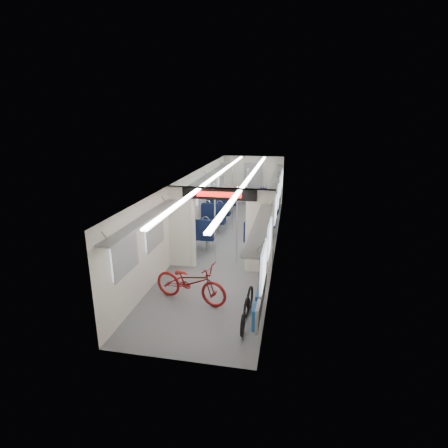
% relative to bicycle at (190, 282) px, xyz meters
% --- Properties ---
extents(carriage, '(12.00, 12.02, 2.31)m').
position_rel_bicycle_xyz_m(carriage, '(0.29, 3.68, 1.02)').
color(carriage, '#515456').
rests_on(carriage, ground).
extents(bicycle, '(1.92, 1.06, 0.96)m').
position_rel_bicycle_xyz_m(bicycle, '(0.00, 0.00, 0.00)').
color(bicycle, maroon).
rests_on(bicycle, ground).
extents(flip_bench, '(0.12, 2.08, 0.49)m').
position_rel_bicycle_xyz_m(flip_bench, '(1.65, -0.50, 0.10)').
color(flip_bench, gray).
rests_on(flip_bench, carriage).
extents(bike_hoop_a, '(0.05, 0.45, 0.45)m').
position_rel_bicycle_xyz_m(bike_hoop_a, '(1.37, -1.11, -0.28)').
color(bike_hoop_a, black).
rests_on(bike_hoop_a, ground).
extents(bike_hoop_b, '(0.10, 0.46, 0.45)m').
position_rel_bicycle_xyz_m(bike_hoop_b, '(1.36, -0.43, -0.28)').
color(bike_hoop_b, black).
rests_on(bike_hoop_b, ground).
extents(bike_hoop_c, '(0.10, 0.54, 0.53)m').
position_rel_bicycle_xyz_m(bike_hoop_c, '(1.39, -0.09, -0.24)').
color(bike_hoop_c, black).
rests_on(bike_hoop_c, ground).
extents(seat_bay_near_left, '(0.94, 2.24, 1.15)m').
position_rel_bicycle_xyz_m(seat_bay_near_left, '(-0.64, 4.20, 0.09)').
color(seat_bay_near_left, black).
rests_on(seat_bay_near_left, ground).
extents(seat_bay_near_right, '(0.91, 2.08, 1.10)m').
position_rel_bicycle_xyz_m(seat_bay_near_right, '(1.23, 4.26, 0.07)').
color(seat_bay_near_right, black).
rests_on(seat_bay_near_right, ground).
extents(seat_bay_far_left, '(0.92, 2.12, 1.12)m').
position_rel_bicycle_xyz_m(seat_bay_far_left, '(-0.64, 7.08, 0.07)').
color(seat_bay_far_left, black).
rests_on(seat_bay_far_left, ground).
extents(seat_bay_far_right, '(0.94, 2.20, 1.14)m').
position_rel_bicycle_xyz_m(seat_bay_far_right, '(1.23, 7.65, 0.08)').
color(seat_bay_far_right, black).
rests_on(seat_bay_far_right, ground).
extents(stanchion_near_left, '(0.05, 0.05, 2.30)m').
position_rel_bicycle_xyz_m(stanchion_near_left, '(0.02, 2.54, 0.67)').
color(stanchion_near_left, silver).
rests_on(stanchion_near_left, ground).
extents(stanchion_near_right, '(0.04, 0.04, 2.30)m').
position_rel_bicycle_xyz_m(stanchion_near_right, '(0.71, 2.28, 0.67)').
color(stanchion_near_right, silver).
rests_on(stanchion_near_right, ground).
extents(stanchion_far_left, '(0.05, 0.05, 2.30)m').
position_rel_bicycle_xyz_m(stanchion_far_left, '(0.03, 5.54, 0.67)').
color(stanchion_far_left, silver).
rests_on(stanchion_far_left, ground).
extents(stanchion_far_right, '(0.05, 0.05, 2.30)m').
position_rel_bicycle_xyz_m(stanchion_far_right, '(0.57, 5.51, 0.67)').
color(stanchion_far_right, silver).
rests_on(stanchion_far_right, ground).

